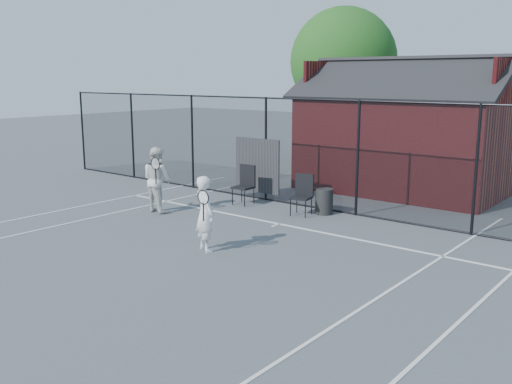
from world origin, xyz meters
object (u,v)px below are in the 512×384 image
Objects in this scene: clubhouse at (406,140)px; waste_bin at (324,201)px; chair_right at (301,196)px; player_front at (205,214)px; player_back at (157,179)px; chair_left at (243,186)px.

waste_bin is (-0.23, -4.40, -1.27)m from clubhouse.
chair_right is (-0.62, -4.90, -1.09)m from clubhouse.
player_front is 3.82m from chair_right.
chair_right is at bearing -128.22° from waste_bin.
clubhouse is 3.72× the size of player_back.
clubhouse is at bearing 87.24° from player_front.
chair_left reaches higher than waste_bin.
clubhouse reaches higher than chair_right.
waste_bin is (0.39, 0.50, -0.18)m from chair_right.
clubhouse is at bearing 87.02° from waste_bin.
chair_right is at bearing -97.24° from clubhouse.
player_back is (-3.86, -6.96, -0.73)m from clubhouse.
clubhouse reaches higher than waste_bin.
chair_left is (-2.64, -4.86, -1.06)m from clubhouse.
chair_left is 1.61× the size of waste_bin.
player_front is (-0.42, -8.71, -0.81)m from clubhouse.
clubhouse reaches higher than player_front.
waste_bin is (0.19, 4.31, -0.45)m from player_front.
clubhouse is 5.06m from chair_right.
waste_bin is at bearing 40.09° from chair_right.
clubhouse is at bearing 58.97° from chair_left.
player_front is 3.86m from player_back.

